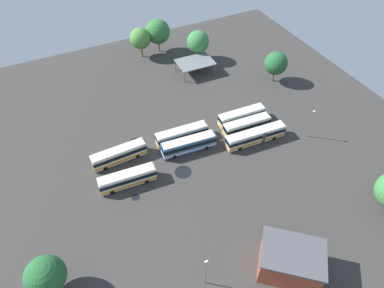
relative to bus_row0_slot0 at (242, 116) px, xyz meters
The scene contains 20 objects.
ground_plane 16.46m from the bus_row0_slot0, 11.32° to the left, with size 112.15×112.15×0.00m, color #383533.
bus_row0_slot0 is the anchor object (origin of this frame).
bus_row0_slot1 3.52m from the bus_row0_slot0, 79.16° to the left, with size 12.06×3.31×3.53m.
bus_row0_slot2 7.54m from the bus_row0_slot0, 84.36° to the left, with size 15.05×3.61×3.53m.
bus_row1_slot0 16.28m from the bus_row0_slot0, ahead, with size 12.63×3.32×3.53m.
bus_row1_slot1 16.47m from the bus_row0_slot0, 11.08° to the left, with size 13.04×3.68×3.53m.
bus_row2_slot0 31.62m from the bus_row0_slot0, ahead, with size 12.53×3.15×3.53m.
bus_row2_slot2 32.74m from the bus_row0_slot0, 11.55° to the left, with size 12.24×3.44×3.53m.
depot_building 38.87m from the bus_row0_slot0, 70.42° to the left, with size 13.01×12.63×6.22m.
maintenance_shelter 25.15m from the bus_row0_slot0, 88.59° to the right, with size 10.77×7.68×3.51m.
lamp_post_far_corner 16.46m from the bus_row0_slot0, 135.39° to the left, with size 0.56×0.28×7.99m.
lamp_post_near_entrance 42.36m from the bus_row0_slot0, 50.18° to the left, with size 0.56×0.28×8.12m.
tree_northwest 42.10m from the bus_row0_slot0, 73.52° to the right, with size 6.42×6.42×9.40m.
tree_northeast 31.41m from the bus_row0_slot0, 95.85° to the right, with size 6.71×6.71×9.37m.
tree_north_edge 41.48m from the bus_row0_slot0, 81.86° to the right, with size 7.52×7.52×10.54m.
tree_south_edge 55.23m from the bus_row0_slot0, 23.97° to the left, with size 6.59×6.59×8.54m.
tree_west_edge 21.29m from the bus_row0_slot0, 147.55° to the right, with size 6.44×6.44×9.05m.
puddle_back_corner 33.60m from the bus_row0_slot0, 18.23° to the left, with size 1.78×1.78×0.01m, color black.
puddle_centre_drain 26.78m from the bus_row0_slot0, ahead, with size 4.34×4.34×0.01m, color black.
puddle_front_lane 22.03m from the bus_row0_slot0, 23.20° to the left, with size 3.77×3.77×0.01m, color black.
Camera 1 is at (23.38, 49.67, 58.44)m, focal length 32.03 mm.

